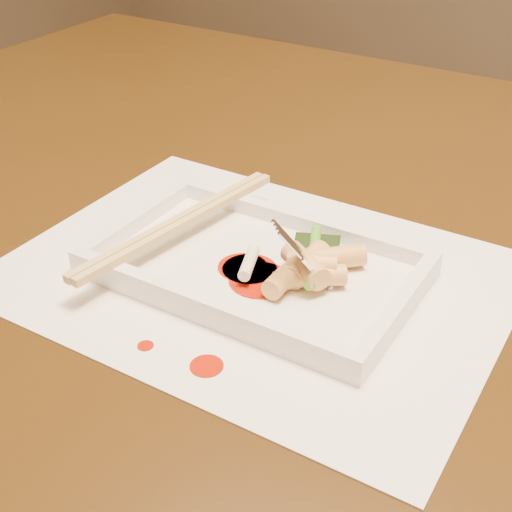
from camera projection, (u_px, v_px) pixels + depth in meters
The scene contains 25 objects.
table at pixel (352, 294), 0.74m from camera, with size 1.40×0.90×0.75m.
placemat at pixel (256, 275), 0.59m from camera, with size 0.40×0.30×0.00m, color white.
sauce_splatter_a at pixel (207, 366), 0.49m from camera, with size 0.02×0.02×0.00m, color #A91804.
sauce_splatter_b at pixel (145, 346), 0.51m from camera, with size 0.01×0.01×0.00m, color #A91804.
plate_base at pixel (256, 270), 0.59m from camera, with size 0.26×0.16×0.01m, color white.
plate_rim_far at pixel (299, 221), 0.63m from camera, with size 0.26×0.01×0.01m, color white.
plate_rim_near at pixel (204, 305), 0.53m from camera, with size 0.26×0.01×0.01m, color white.
plate_rim_left at pixel (138, 220), 0.64m from camera, with size 0.01×0.14×0.01m, color white.
plate_rim_right at pixel (399, 306), 0.53m from camera, with size 0.01×0.14×0.01m, color white.
veg_piece at pixel (317, 248), 0.59m from camera, with size 0.04×0.03×0.01m, color black.
scallion_white at pixel (249, 263), 0.57m from camera, with size 0.01×0.01×0.04m, color #EAEACC.
scallion_green at pixel (313, 256), 0.57m from camera, with size 0.01×0.01×0.09m, color #3E9518.
chopstick_a at pixel (175, 222), 0.61m from camera, with size 0.01×0.23×0.01m, color tan.
chopstick_b at pixel (182, 224), 0.61m from camera, with size 0.01×0.23×0.01m, color tan.
fork at pixel (349, 199), 0.53m from camera, with size 0.09×0.10×0.14m, color silver, non-canonical shape.
sauce_blob_0 at pixel (250, 269), 0.58m from camera, with size 0.05×0.05×0.00m, color #A91804.
sauce_blob_1 at pixel (243, 267), 0.58m from camera, with size 0.04×0.04×0.00m, color #A91804.
sauce_blob_2 at pixel (261, 280), 0.57m from camera, with size 0.05×0.05×0.00m, color #A91804.
rice_cake_0 at pixel (318, 276), 0.55m from camera, with size 0.02×0.02×0.04m, color #E8BF6C.
rice_cake_1 at pixel (286, 276), 0.55m from camera, with size 0.02×0.02×0.05m, color #E8BF6C.
rice_cake_2 at pixel (305, 265), 0.56m from camera, with size 0.02×0.02×0.05m, color #E8BF6C.
rice_cake_3 at pixel (334, 258), 0.58m from camera, with size 0.02×0.02×0.05m, color #E8BF6C.
rice_cake_4 at pixel (307, 264), 0.57m from camera, with size 0.02×0.02×0.05m, color #E8BF6C.
rice_cake_5 at pixel (312, 264), 0.56m from camera, with size 0.02×0.02×0.04m, color #E8BF6C.
rice_cake_6 at pixel (305, 273), 0.56m from camera, with size 0.02×0.02×0.05m, color #E8BF6C.
Camera 1 is at (0.23, -0.57, 1.08)m, focal length 50.00 mm.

